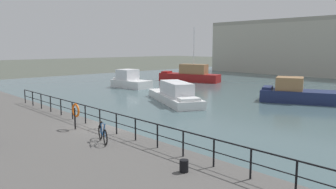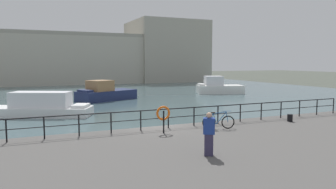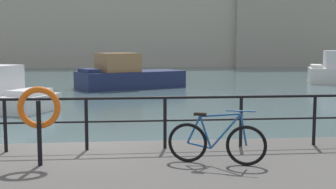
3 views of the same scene
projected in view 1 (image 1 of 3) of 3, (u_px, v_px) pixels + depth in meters
ground_plane at (109, 138)px, 19.01m from camera, size 240.00×240.00×0.00m
water_basin at (330, 91)px, 39.21m from camera, size 80.00×60.00×0.01m
moored_cabin_cruiser at (190, 75)px, 49.36m from camera, size 9.31×5.09×7.87m
moored_red_daysailer at (130, 81)px, 42.24m from camera, size 5.40×2.99×2.25m
moored_blue_motorboat at (297, 93)px, 31.08m from camera, size 7.38×5.35×2.30m
moored_harbor_tender at (175, 95)px, 30.80m from camera, size 9.50×6.18×1.95m
quay_railing at (108, 117)px, 17.51m from camera, size 23.91×0.07×1.08m
parked_bicycle at (103, 134)px, 15.53m from camera, size 1.69×0.64×0.98m
mooring_bollard at (184, 166)px, 11.85m from camera, size 0.32×0.32×0.44m
life_ring_stand at (76, 111)px, 17.90m from camera, size 0.75×0.16×1.40m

